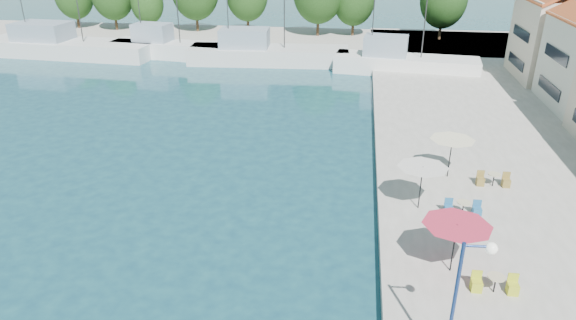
# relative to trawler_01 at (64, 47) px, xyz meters

# --- Properties ---
(quay_far) EXTENTS (90.00, 16.00, 0.60)m
(quay_far) POSITION_rel_trawler_01_xyz_m (22.13, 11.20, -0.77)
(quay_far) COLOR #9C988D
(quay_far) RESTS_ON ground
(building_06) EXTENTS (9.00, 8.80, 10.20)m
(building_06) POSITION_rel_trawler_01_xyz_m (54.13, -4.80, 4.43)
(building_06) COLOR beige
(building_06) RESTS_ON quay_right
(trawler_01) EXTENTS (21.08, 6.83, 10.20)m
(trawler_01) POSITION_rel_trawler_01_xyz_m (0.00, 0.00, 0.00)
(trawler_01) COLOR silver
(trawler_01) RESTS_ON ground
(trawler_02) EXTENTS (14.20, 5.35, 10.20)m
(trawler_02) POSITION_rel_trawler_01_xyz_m (12.31, 0.99, 0.00)
(trawler_02) COLOR silver
(trawler_02) RESTS_ON ground
(trawler_03) EXTENTS (17.94, 5.66, 10.20)m
(trawler_03) POSITION_rel_trawler_01_xyz_m (24.18, -0.41, 0.00)
(trawler_03) COLOR silver
(trawler_03) RESTS_ON ground
(trawler_04) EXTENTS (15.00, 5.49, 10.20)m
(trawler_04) POSITION_rel_trawler_01_xyz_m (39.15, -2.71, 0.00)
(trawler_04) COLOR white
(trawler_04) RESTS_ON ground
(tree_03) EXTENTS (4.44, 4.44, 6.57)m
(tree_03) POSITION_rel_trawler_01_xyz_m (5.30, 13.22, 3.32)
(tree_03) COLOR #3F2B19
(tree_03) RESTS_ON quay_far
(umbrella_pink) EXTENTS (2.88, 2.88, 2.27)m
(umbrella_pink) POSITION_rel_trawler_01_xyz_m (39.04, -37.81, 1.55)
(umbrella_pink) COLOR black
(umbrella_pink) RESTS_ON quay_right
(umbrella_white) EXTENTS (2.60, 2.60, 2.36)m
(umbrella_white) POSITION_rel_trawler_01_xyz_m (38.18, -32.51, 1.65)
(umbrella_white) COLOR black
(umbrella_white) RESTS_ON quay_right
(umbrella_cream) EXTENTS (2.56, 2.56, 2.35)m
(umbrella_cream) POSITION_rel_trawler_01_xyz_m (40.22, -28.47, 1.63)
(umbrella_cream) COLOR black
(umbrella_cream) RESTS_ON quay_right
(cafe_table_01) EXTENTS (1.82, 0.70, 0.76)m
(cafe_table_01) POSITION_rel_trawler_01_xyz_m (40.57, -39.02, -0.18)
(cafe_table_01) COLOR black
(cafe_table_01) RESTS_ON quay_right
(cafe_table_02) EXTENTS (1.82, 0.70, 0.76)m
(cafe_table_02) POSITION_rel_trawler_01_xyz_m (40.32, -32.97, -0.18)
(cafe_table_02) COLOR black
(cafe_table_02) RESTS_ON quay_right
(cafe_table_03) EXTENTS (1.82, 0.70, 0.76)m
(cafe_table_03) POSITION_rel_trawler_01_xyz_m (42.59, -29.37, -0.18)
(cafe_table_03) COLOR black
(cafe_table_03) RESTS_ON quay_right
(street_lamp) EXTENTS (1.04, 0.36, 5.03)m
(street_lamp) POSITION_rel_trawler_01_xyz_m (38.33, -43.40, 3.02)
(street_lamp) COLOR navy
(street_lamp) RESTS_ON quay_right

